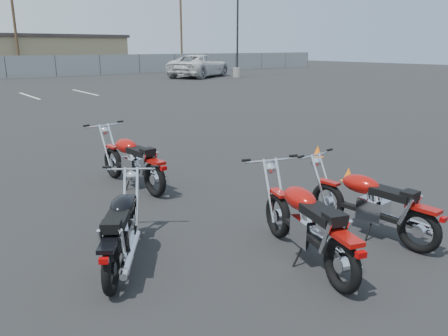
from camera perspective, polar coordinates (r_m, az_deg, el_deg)
ground at (r=6.62m, az=1.78°, el=-6.83°), size 120.00×120.00×0.00m
motorcycle_front_red at (r=8.20m, az=-11.83°, el=0.87°), size 0.85×2.20×1.07m
motorcycle_second_black at (r=5.35m, az=-13.21°, el=-7.79°), size 1.43×1.82×0.97m
motorcycle_third_red at (r=6.30m, az=18.69°, el=-4.43°), size 0.79×2.05×1.00m
motorcycle_rear_red at (r=5.35m, az=10.86°, el=-7.13°), size 1.09×2.16×1.06m
training_cone_near at (r=10.53m, az=12.13°, el=2.15°), size 0.23×0.23×0.28m
training_cone_far at (r=8.80m, az=15.94°, el=-0.79°), size 0.22×0.22×0.27m
light_pole_east at (r=37.90m, az=1.76°, el=16.53°), size 0.80×0.70×11.65m
tan_building_east at (r=50.68m, az=-22.05°, el=13.75°), size 14.40×9.40×3.70m
utility_pole_c at (r=44.90m, az=-25.72°, el=16.89°), size 1.80×0.24×9.00m
utility_pole_d at (r=52.76m, az=-5.62°, el=17.87°), size 1.80×0.24×9.00m
white_van at (r=38.06m, az=-3.23°, el=13.99°), size 6.45×8.28×2.94m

